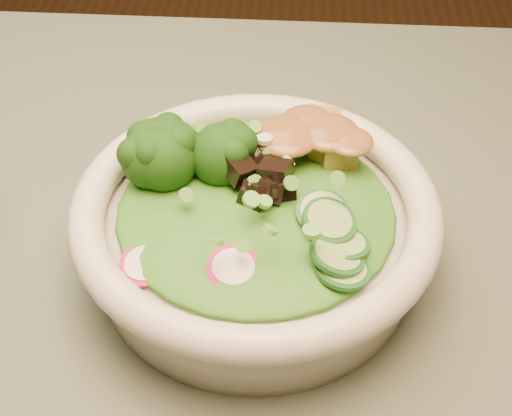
{
  "coord_description": "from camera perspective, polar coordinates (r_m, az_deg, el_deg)",
  "views": [
    {
      "loc": [
        -0.02,
        -0.35,
        1.16
      ],
      "look_at": [
        -0.05,
        0.02,
        0.81
      ],
      "focal_mm": 50.0,
      "sensor_mm": 36.0,
      "label": 1
    }
  ],
  "objects": [
    {
      "name": "peanut_sauce",
      "position": [
        0.53,
        3.9,
        5.75
      ],
      "size": [
        0.07,
        0.05,
        0.02
      ],
      "primitive_type": "ellipsoid",
      "color": "brown",
      "rests_on": "tofu_cubes"
    },
    {
      "name": "mushroom_heap",
      "position": [
        0.51,
        0.76,
        1.98
      ],
      "size": [
        0.07,
        0.07,
        0.04
      ],
      "primitive_type": null,
      "rotation": [
        0.0,
        0.0,
        0.04
      ],
      "color": "black",
      "rests_on": "salad_bowl"
    },
    {
      "name": "broccoli_florets",
      "position": [
        0.52,
        -5.73,
        3.75
      ],
      "size": [
        0.08,
        0.07,
        0.04
      ],
      "primitive_type": null,
      "rotation": [
        0.0,
        0.0,
        0.04
      ],
      "color": "black",
      "rests_on": "salad_bowl"
    },
    {
      "name": "lettuce_bed",
      "position": [
        0.51,
        -0.0,
        0.08
      ],
      "size": [
        0.2,
        0.2,
        0.02
      ],
      "primitive_type": "ellipsoid",
      "color": "#195712",
      "rests_on": "salad_bowl"
    },
    {
      "name": "salad_bowl",
      "position": [
        0.52,
        0.0,
        -1.56
      ],
      "size": [
        0.26,
        0.26,
        0.07
      ],
      "rotation": [
        0.0,
        0.0,
        0.04
      ],
      "color": "silver",
      "rests_on": "dining_table"
    },
    {
      "name": "tofu_cubes",
      "position": [
        0.54,
        3.83,
        4.67
      ],
      "size": [
        0.09,
        0.06,
        0.04
      ],
      "primitive_type": null,
      "rotation": [
        0.0,
        0.0,
        0.04
      ],
      "color": "#A47B36",
      "rests_on": "salad_bowl"
    },
    {
      "name": "radish_slices",
      "position": [
        0.47,
        -4.19,
        -4.27
      ],
      "size": [
        0.11,
        0.04,
        0.02
      ],
      "primitive_type": null,
      "rotation": [
        0.0,
        0.0,
        0.04
      ],
      "color": "#AF0D4F",
      "rests_on": "salad_bowl"
    },
    {
      "name": "dining_table",
      "position": [
        0.63,
        4.43,
        -13.21
      ],
      "size": [
        1.2,
        0.8,
        0.75
      ],
      "color": "black",
      "rests_on": "ground"
    },
    {
      "name": "scallion_garnish",
      "position": [
        0.49,
        0.0,
        2.07
      ],
      "size": [
        0.19,
        0.19,
        0.02
      ],
      "primitive_type": null,
      "color": "#62B43F",
      "rests_on": "salad_bowl"
    },
    {
      "name": "cucumber_slices",
      "position": [
        0.48,
        6.32,
        -1.93
      ],
      "size": [
        0.07,
        0.07,
        0.04
      ],
      "primitive_type": null,
      "rotation": [
        0.0,
        0.0,
        0.04
      ],
      "color": "#9DC46C",
      "rests_on": "salad_bowl"
    }
  ]
}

